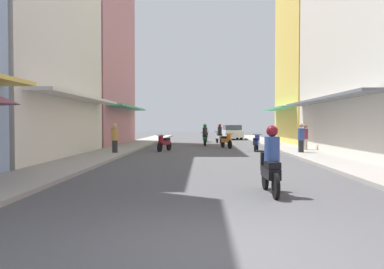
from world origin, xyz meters
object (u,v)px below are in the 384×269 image
motorbike_black (270,164)px  pedestrian_midway (305,138)px  motorbike_maroon (164,143)px  parked_car (232,132)px  motorbike_green (205,136)px  pedestrian_crossing (301,139)px  pedestrian_foreground (115,139)px  motorbike_blue (256,142)px  motorbike_orange (226,141)px  motorbike_red (206,136)px  motorbike_white (219,135)px

motorbike_black → pedestrian_midway: size_ratio=1.16×
motorbike_maroon → parked_car: 17.90m
motorbike_green → pedestrian_crossing: bearing=-58.4°
motorbike_green → pedestrian_foreground: size_ratio=1.12×
motorbike_blue → motorbike_orange: 3.00m
parked_car → pedestrian_crossing: pedestrian_crossing is taller
motorbike_orange → motorbike_green: bearing=115.2°
motorbike_maroon → motorbike_red: 11.83m
motorbike_white → parked_car: bearing=78.2°
motorbike_red → pedestrian_foreground: size_ratio=1.11×
motorbike_blue → motorbike_red: bearing=104.3°
motorbike_orange → motorbike_maroon: bearing=-143.0°
motorbike_blue → motorbike_green: 6.25m
motorbike_blue → motorbike_maroon: bearing=-176.6°
parked_car → pedestrian_midway: pedestrian_midway is taller
pedestrian_foreground → motorbike_maroon: bearing=50.4°
motorbike_white → pedestrian_crossing: pedestrian_crossing is taller
motorbike_black → motorbike_white: bearing=90.5°
motorbike_black → motorbike_red: motorbike_black is taller
motorbike_maroon → pedestrian_foreground: 3.57m
motorbike_maroon → pedestrian_crossing: pedestrian_crossing is taller
motorbike_maroon → pedestrian_foreground: size_ratio=1.07×
motorbike_maroon → motorbike_black: size_ratio=0.96×
motorbike_red → parked_car: size_ratio=0.43×
motorbike_maroon → motorbike_red: bearing=77.7°
pedestrian_foreground → motorbike_orange: bearing=42.8°
motorbike_black → motorbike_green: size_ratio=1.00×
motorbike_blue → pedestrian_midway: (2.76, -0.24, 0.27)m
motorbike_red → motorbike_black: bearing=-87.2°
motorbike_red → motorbike_green: bearing=-91.3°
pedestrian_crossing → pedestrian_foreground: bearing=-177.0°
motorbike_blue → motorbike_black: (-1.60, -14.15, 0.20)m
motorbike_blue → motorbike_maroon: 5.39m
motorbike_white → motorbike_orange: (0.20, -6.52, -0.20)m
motorbike_black → pedestrian_crossing: size_ratio=1.12×
pedestrian_foreground → pedestrian_midway: size_ratio=1.04×
pedestrian_midway → motorbike_white: bearing=116.1°
motorbike_orange → motorbike_red: bearing=98.2°
motorbike_blue → motorbike_black: bearing=-96.4°
motorbike_blue → pedestrian_midway: bearing=-5.0°
motorbike_red → parked_car: bearing=64.4°
motorbike_maroon → parked_car: size_ratio=0.41×
motorbike_white → motorbike_blue: size_ratio=1.00×
motorbike_maroon → pedestrian_crossing: 7.69m
motorbike_white → motorbike_red: 2.43m
motorbike_blue → pedestrian_midway: size_ratio=1.14×
motorbike_blue → motorbike_black: motorbike_black is taller
pedestrian_crossing → pedestrian_midway: 2.45m
motorbike_maroon → motorbike_orange: bearing=37.0°
motorbike_green → pedestrian_crossing: (4.95, -8.05, 0.10)m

